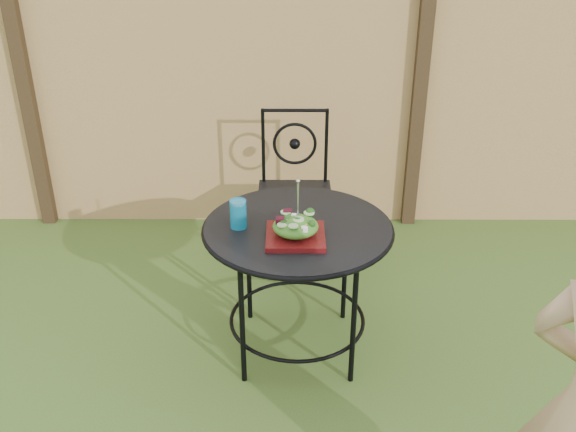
{
  "coord_description": "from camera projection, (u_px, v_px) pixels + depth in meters",
  "views": [
    {
      "loc": [
        0.45,
        -1.99,
        2.16
      ],
      "look_at": [
        0.44,
        0.76,
        0.75
      ],
      "focal_mm": 40.0,
      "sensor_mm": 36.0,
      "label": 1
    }
  ],
  "objects": [
    {
      "name": "salad",
      "position": [
        296.0,
        226.0,
        2.92
      ],
      "size": [
        0.21,
        0.21,
        0.08
      ],
      "primitive_type": "ellipsoid",
      "color": "#235614",
      "rests_on": "salad_plate"
    },
    {
      "name": "drinking_glass",
      "position": [
        238.0,
        214.0,
        3.02
      ],
      "size": [
        0.08,
        0.08,
        0.14
      ],
      "primitive_type": "cylinder",
      "color": "#0E7BA4",
      "rests_on": "patio_table"
    },
    {
      "name": "patio_table",
      "position": [
        298.0,
        251.0,
        3.13
      ],
      "size": [
        0.92,
        0.92,
        0.72
      ],
      "color": "black",
      "rests_on": "ground"
    },
    {
      "name": "fork",
      "position": [
        298.0,
        201.0,
        2.86
      ],
      "size": [
        0.01,
        0.01,
        0.18
      ],
      "primitive_type": "cylinder",
      "color": "silver",
      "rests_on": "salad"
    },
    {
      "name": "fence",
      "position": [
        224.0,
        92.0,
        4.28
      ],
      "size": [
        8.0,
        0.12,
        1.9
      ],
      "color": "tan",
      "rests_on": "ground"
    },
    {
      "name": "salad_plate",
      "position": [
        296.0,
        236.0,
        2.95
      ],
      "size": [
        0.27,
        0.27,
        0.02
      ],
      "primitive_type": "cube",
      "color": "#3E0908",
      "rests_on": "patio_table"
    },
    {
      "name": "patio_chair",
      "position": [
        295.0,
        185.0,
        4.02
      ],
      "size": [
        0.46,
        0.46,
        0.95
      ],
      "color": "black",
      "rests_on": "ground"
    }
  ]
}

